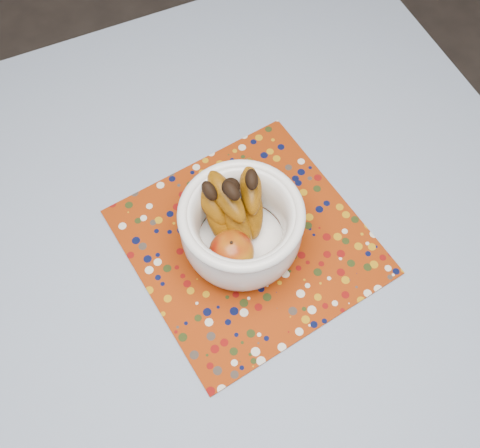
# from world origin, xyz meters

# --- Properties ---
(table) EXTENTS (1.20, 1.20, 0.75)m
(table) POSITION_xyz_m (0.00, 0.00, 0.67)
(table) COLOR brown
(table) RESTS_ON ground
(tablecloth) EXTENTS (1.32, 1.32, 0.01)m
(tablecloth) POSITION_xyz_m (0.00, 0.00, 0.76)
(tablecloth) COLOR slate
(tablecloth) RESTS_ON table
(placemat) EXTENTS (0.42, 0.42, 0.00)m
(placemat) POSITION_xyz_m (0.11, 0.07, 0.76)
(placemat) COLOR maroon
(placemat) RESTS_ON tablecloth
(fruit_bowl) EXTENTS (0.20, 0.21, 0.16)m
(fruit_bowl) POSITION_xyz_m (0.09, 0.08, 0.83)
(fruit_bowl) COLOR white
(fruit_bowl) RESTS_ON placemat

